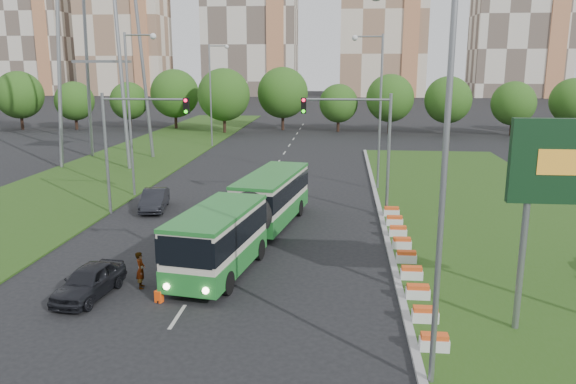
# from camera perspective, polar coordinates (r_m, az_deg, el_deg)

# --- Properties ---
(ground) EXTENTS (360.00, 360.00, 0.00)m
(ground) POSITION_cam_1_polar(r_m,az_deg,el_deg) (28.11, -1.74, -7.55)
(ground) COLOR black
(ground) RESTS_ON ground
(grass_median) EXTENTS (14.00, 60.00, 0.15)m
(grass_median) POSITION_cam_1_polar(r_m,az_deg,el_deg) (36.78, 20.50, -3.29)
(grass_median) COLOR #294C15
(grass_median) RESTS_ON ground
(median_kerb) EXTENTS (0.30, 60.00, 0.18)m
(median_kerb) POSITION_cam_1_polar(r_m,az_deg,el_deg) (35.59, 9.62, -3.14)
(median_kerb) COLOR #979797
(median_kerb) RESTS_ON ground
(left_verge) EXTENTS (12.00, 110.00, 0.10)m
(left_verge) POSITION_cam_1_polar(r_m,az_deg,el_deg) (56.26, -16.95, 2.37)
(left_verge) COLOR #294C15
(left_verge) RESTS_ON ground
(lane_markings) EXTENTS (0.20, 100.00, 0.01)m
(lane_markings) POSITION_cam_1_polar(r_m,az_deg,el_deg) (47.58, -2.32, 1.01)
(lane_markings) COLOR #B0AFA9
(lane_markings) RESTS_ON ground
(flower_planters) EXTENTS (1.10, 18.10, 0.60)m
(flower_planters) POSITION_cam_1_polar(r_m,az_deg,el_deg) (28.71, 11.93, -6.44)
(flower_planters) COLOR silver
(flower_planters) RESTS_ON grass_median
(traffic_mast_median) EXTENTS (5.76, 0.32, 8.00)m
(traffic_mast_median) POSITION_cam_1_polar(r_m,az_deg,el_deg) (36.43, 7.71, 5.75)
(traffic_mast_median) COLOR gray
(traffic_mast_median) RESTS_ON ground
(traffic_mast_left) EXTENTS (5.76, 0.32, 8.00)m
(traffic_mast_left) POSITION_cam_1_polar(r_m,az_deg,el_deg) (37.97, -15.85, 5.67)
(traffic_mast_left) COLOR gray
(traffic_mast_left) RESTS_ON ground
(street_lamps) EXTENTS (36.00, 60.00, 12.00)m
(street_lamps) POSITION_cam_1_polar(r_m,az_deg,el_deg) (36.87, -4.51, 6.93)
(street_lamps) COLOR gray
(street_lamps) RESTS_ON ground
(tree_line) EXTENTS (120.00, 8.00, 9.00)m
(tree_line) POSITION_cam_1_polar(r_m,az_deg,el_deg) (81.57, 10.26, 9.00)
(tree_line) COLOR #255316
(tree_line) RESTS_ON ground
(apartment_tower_west) EXTENTS (26.00, 15.00, 48.00)m
(apartment_tower_west) POSITION_cam_1_polar(r_m,az_deg,el_deg) (189.45, -16.41, 16.74)
(apartment_tower_west) COLOR beige
(apartment_tower_west) RESTS_ON ground
(apartment_tower_cwest) EXTENTS (28.00, 15.00, 52.00)m
(apartment_tower_cwest) POSITION_cam_1_polar(r_m,az_deg,el_deg) (179.12, -3.85, 18.11)
(apartment_tower_cwest) COLOR beige
(apartment_tower_cwest) RESTS_ON ground
(apartment_tower_ceast) EXTENTS (25.00, 15.00, 50.00)m
(apartment_tower_ceast) POSITION_cam_1_polar(r_m,az_deg,el_deg) (177.15, 9.68, 17.69)
(apartment_tower_ceast) COLOR beige
(apartment_tower_ceast) RESTS_ON ground
(apartment_tower_east) EXTENTS (27.00, 15.00, 47.00)m
(apartment_tower_east) POSITION_cam_1_polar(r_m,az_deg,el_deg) (184.04, 22.70, 16.26)
(apartment_tower_east) COLOR beige
(apartment_tower_east) RESTS_ON ground
(midrise_west) EXTENTS (22.00, 14.00, 36.00)m
(midrise_west) POSITION_cam_1_polar(r_m,az_deg,el_deg) (201.88, -24.48, 14.15)
(midrise_west) COLOR beige
(midrise_west) RESTS_ON ground
(articulated_bus) EXTENTS (2.65, 17.00, 2.80)m
(articulated_bus) POSITION_cam_1_polar(r_m,az_deg,el_deg) (31.07, -4.02, -2.25)
(articulated_bus) COLOR beige
(articulated_bus) RESTS_ON ground
(car_left_near) EXTENTS (2.14, 4.30, 1.41)m
(car_left_near) POSITION_cam_1_polar(r_m,az_deg,el_deg) (25.85, -19.56, -8.54)
(car_left_near) COLOR black
(car_left_near) RESTS_ON ground
(car_left_far) EXTENTS (2.22, 4.53, 1.43)m
(car_left_far) POSITION_cam_1_polar(r_m,az_deg,el_deg) (39.51, -13.41, -0.76)
(car_left_far) COLOR black
(car_left_far) RESTS_ON ground
(pedestrian) EXTENTS (0.52, 0.68, 1.68)m
(pedestrian) POSITION_cam_1_polar(r_m,az_deg,el_deg) (26.11, -14.74, -7.67)
(pedestrian) COLOR gray
(pedestrian) RESTS_ON ground
(shopping_trolley) EXTENTS (0.30, 0.32, 0.51)m
(shopping_trolley) POSITION_cam_1_polar(r_m,az_deg,el_deg) (24.64, -12.97, -10.30)
(shopping_trolley) COLOR #FF4A0D
(shopping_trolley) RESTS_ON ground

